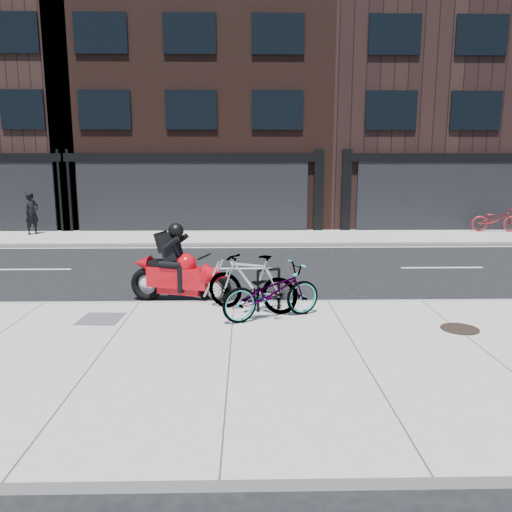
{
  "coord_description": "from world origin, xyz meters",
  "views": [
    {
      "loc": [
        0.25,
        -12.17,
        3.03
      ],
      "look_at": [
        0.49,
        -0.81,
        0.9
      ],
      "focal_mm": 35.0,
      "sensor_mm": 36.0,
      "label": 1
    }
  ],
  "objects_px": {
    "bicycle_front": "(272,292)",
    "pedestrian": "(32,213)",
    "bicycle_rear": "(252,283)",
    "bike_rack": "(269,286)",
    "motorcycle": "(184,271)",
    "utility_grate": "(101,319)",
    "bicycle_far": "(496,220)",
    "manhole_cover": "(460,329)"
  },
  "relations": [
    {
      "from": "bicycle_far",
      "to": "utility_grate",
      "type": "xyz_separation_m",
      "value": [
        -13.41,
        -11.9,
        -0.51
      ]
    },
    {
      "from": "bike_rack",
      "to": "pedestrian",
      "type": "bearing_deg",
      "value": 129.92
    },
    {
      "from": "bike_rack",
      "to": "bicycle_rear",
      "type": "distance_m",
      "value": 0.34
    },
    {
      "from": "manhole_cover",
      "to": "bicycle_front",
      "type": "bearing_deg",
      "value": 168.05
    },
    {
      "from": "bike_rack",
      "to": "manhole_cover",
      "type": "bearing_deg",
      "value": -19.94
    },
    {
      "from": "pedestrian",
      "to": "manhole_cover",
      "type": "relative_size",
      "value": 2.61
    },
    {
      "from": "bike_rack",
      "to": "motorcycle",
      "type": "xyz_separation_m",
      "value": [
        -1.79,
        0.98,
        0.09
      ]
    },
    {
      "from": "bicycle_rear",
      "to": "utility_grate",
      "type": "xyz_separation_m",
      "value": [
        -2.85,
        -0.48,
        -0.57
      ]
    },
    {
      "from": "motorcycle",
      "to": "bicycle_front",
      "type": "bearing_deg",
      "value": -21.48
    },
    {
      "from": "bicycle_front",
      "to": "bicycle_rear",
      "type": "distance_m",
      "value": 0.62
    },
    {
      "from": "utility_grate",
      "to": "pedestrian",
      "type": "bearing_deg",
      "value": 117.63
    },
    {
      "from": "bicycle_rear",
      "to": "manhole_cover",
      "type": "xyz_separation_m",
      "value": [
        3.67,
        -1.19,
        -0.57
      ]
    },
    {
      "from": "bicycle_front",
      "to": "motorcycle",
      "type": "height_order",
      "value": "motorcycle"
    },
    {
      "from": "motorcycle",
      "to": "bicycle_far",
      "type": "relative_size",
      "value": 1.17
    },
    {
      "from": "bike_rack",
      "to": "bicycle_rear",
      "type": "bearing_deg",
      "value": -177.1
    },
    {
      "from": "utility_grate",
      "to": "bicycle_front",
      "type": "bearing_deg",
      "value": -0.28
    },
    {
      "from": "bike_rack",
      "to": "bicycle_rear",
      "type": "relative_size",
      "value": 0.45
    },
    {
      "from": "bicycle_rear",
      "to": "motorcycle",
      "type": "xyz_separation_m",
      "value": [
        -1.45,
        0.99,
        0.02
      ]
    },
    {
      "from": "bike_rack",
      "to": "bicycle_front",
      "type": "xyz_separation_m",
      "value": [
        0.03,
        -0.51,
        0.01
      ]
    },
    {
      "from": "bicycle_front",
      "to": "bicycle_rear",
      "type": "bearing_deg",
      "value": 14.05
    },
    {
      "from": "bike_rack",
      "to": "bicycle_front",
      "type": "bearing_deg",
      "value": -86.29
    },
    {
      "from": "pedestrian",
      "to": "manhole_cover",
      "type": "height_order",
      "value": "pedestrian"
    },
    {
      "from": "utility_grate",
      "to": "bicycle_far",
      "type": "bearing_deg",
      "value": 41.58
    },
    {
      "from": "bike_rack",
      "to": "utility_grate",
      "type": "height_order",
      "value": "bike_rack"
    },
    {
      "from": "bicycle_rear",
      "to": "pedestrian",
      "type": "xyz_separation_m",
      "value": [
        -8.87,
        11.02,
        0.29
      ]
    },
    {
      "from": "bicycle_far",
      "to": "utility_grate",
      "type": "distance_m",
      "value": 17.93
    },
    {
      "from": "bike_rack",
      "to": "bicycle_front",
      "type": "distance_m",
      "value": 0.51
    },
    {
      "from": "bike_rack",
      "to": "bicycle_front",
      "type": "relative_size",
      "value": 0.43
    },
    {
      "from": "motorcycle",
      "to": "manhole_cover",
      "type": "distance_m",
      "value": 5.6
    },
    {
      "from": "bicycle_front",
      "to": "manhole_cover",
      "type": "bearing_deg",
      "value": -124.56
    },
    {
      "from": "bike_rack",
      "to": "bicycle_far",
      "type": "relative_size",
      "value": 0.44
    },
    {
      "from": "bicycle_rear",
      "to": "bike_rack",
      "type": "bearing_deg",
      "value": 117.13
    },
    {
      "from": "bike_rack",
      "to": "pedestrian",
      "type": "distance_m",
      "value": 14.35
    },
    {
      "from": "bicycle_front",
      "to": "pedestrian",
      "type": "bearing_deg",
      "value": 16.14
    },
    {
      "from": "bicycle_far",
      "to": "manhole_cover",
      "type": "xyz_separation_m",
      "value": [
        -6.88,
        -12.61,
        -0.51
      ]
    },
    {
      "from": "bike_rack",
      "to": "utility_grate",
      "type": "relative_size",
      "value": 1.15
    },
    {
      "from": "bike_rack",
      "to": "utility_grate",
      "type": "bearing_deg",
      "value": -171.16
    },
    {
      "from": "bike_rack",
      "to": "utility_grate",
      "type": "xyz_separation_m",
      "value": [
        -3.19,
        -0.5,
        -0.5
      ]
    },
    {
      "from": "bicycle_far",
      "to": "utility_grate",
      "type": "bearing_deg",
      "value": 137.7
    },
    {
      "from": "pedestrian",
      "to": "utility_grate",
      "type": "relative_size",
      "value": 2.29
    },
    {
      "from": "pedestrian",
      "to": "bike_rack",
      "type": "bearing_deg",
      "value": -107.87
    },
    {
      "from": "bicycle_front",
      "to": "motorcycle",
      "type": "xyz_separation_m",
      "value": [
        -1.82,
        1.49,
        0.07
      ]
    }
  ]
}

